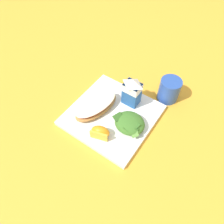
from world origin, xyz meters
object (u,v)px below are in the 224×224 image
(white_plate, at_px, (112,115))
(milk_carton, at_px, (132,91))
(orange_wedge_front, at_px, (100,132))
(cheesy_pizza_bread, at_px, (96,106))
(green_salad_pile, at_px, (130,123))
(drinking_blue_cup, at_px, (169,90))

(white_plate, xyz_separation_m, milk_carton, (0.03, 0.08, 0.07))
(orange_wedge_front, bearing_deg, white_plate, 101.65)
(white_plate, bearing_deg, orange_wedge_front, -78.35)
(milk_carton, bearing_deg, orange_wedge_front, -92.11)
(cheesy_pizza_bread, xyz_separation_m, green_salad_pile, (0.13, 0.00, 0.00))
(cheesy_pizza_bread, xyz_separation_m, orange_wedge_front, (0.07, -0.08, 0.00))
(green_salad_pile, relative_size, drinking_blue_cup, 1.21)
(cheesy_pizza_bread, bearing_deg, orange_wedge_front, -45.80)
(drinking_blue_cup, bearing_deg, green_salad_pile, -102.21)
(green_salad_pile, height_order, orange_wedge_front, same)
(orange_wedge_front, xyz_separation_m, drinking_blue_cup, (0.10, 0.28, 0.01))
(white_plate, distance_m, drinking_blue_cup, 0.23)
(green_salad_pile, xyz_separation_m, milk_carton, (-0.05, 0.09, 0.04))
(white_plate, bearing_deg, green_salad_pile, -7.45)
(cheesy_pizza_bread, distance_m, green_salad_pile, 0.13)
(milk_carton, xyz_separation_m, orange_wedge_front, (-0.01, -0.17, -0.04))
(white_plate, distance_m, green_salad_pile, 0.08)
(white_plate, relative_size, milk_carton, 2.55)
(green_salad_pile, height_order, drinking_blue_cup, drinking_blue_cup)
(orange_wedge_front, distance_m, drinking_blue_cup, 0.30)
(white_plate, height_order, drinking_blue_cup, drinking_blue_cup)
(cheesy_pizza_bread, relative_size, drinking_blue_cup, 2.10)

